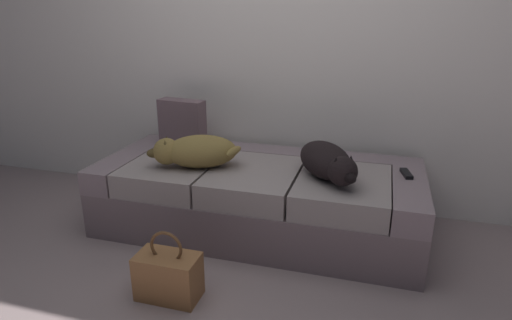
% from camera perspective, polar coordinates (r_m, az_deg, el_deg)
% --- Properties ---
extents(ground_plane, '(10.00, 10.00, 0.00)m').
position_cam_1_polar(ground_plane, '(2.25, -6.87, -19.81)').
color(ground_plane, gray).
extents(back_wall, '(6.40, 0.10, 2.80)m').
position_cam_1_polar(back_wall, '(3.17, 3.23, 19.10)').
color(back_wall, white).
rests_on(back_wall, ground).
extents(couch, '(2.07, 0.90, 0.45)m').
position_cam_1_polar(couch, '(2.90, 0.28, -4.87)').
color(couch, slate).
rests_on(couch, ground).
extents(dog_tan, '(0.59, 0.40, 0.21)m').
position_cam_1_polar(dog_tan, '(2.77, -7.98, 1.14)').
color(dog_tan, olive).
rests_on(dog_tan, couch).
extents(dog_dark, '(0.46, 0.55, 0.21)m').
position_cam_1_polar(dog_dark, '(2.59, 9.43, -0.22)').
color(dog_dark, black).
rests_on(dog_dark, couch).
extents(tv_remote, '(0.08, 0.16, 0.02)m').
position_cam_1_polar(tv_remote, '(2.79, 19.12, -1.70)').
color(tv_remote, black).
rests_on(tv_remote, couch).
extents(throw_pillow, '(0.35, 0.16, 0.34)m').
position_cam_1_polar(throw_pillow, '(3.20, -9.65, 4.80)').
color(throw_pillow, '#6F575F').
rests_on(throw_pillow, couch).
extents(handbag, '(0.32, 0.18, 0.38)m').
position_cam_1_polar(handbag, '(2.33, -11.43, -14.63)').
color(handbag, '#905E36').
rests_on(handbag, ground).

